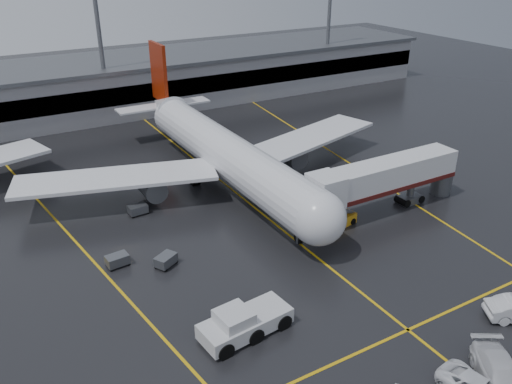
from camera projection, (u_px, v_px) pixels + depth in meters
ground at (263, 214)px, 57.55m from camera, size 220.00×220.00×0.00m
apron_line_centre at (263, 214)px, 57.54m from camera, size 0.25×90.00×0.02m
apron_line_stop at (408, 330)px, 40.38m from camera, size 60.00×0.25×0.02m
apron_line_left at (56, 220)px, 56.32m from camera, size 9.99×69.35×0.02m
apron_line_right at (336, 155)px, 73.47m from camera, size 7.57×69.64×0.02m
terminal at (125, 83)px, 93.08m from camera, size 122.00×19.00×8.60m
light_mast_mid at (99, 31)px, 81.80m from camera, size 3.00×1.20×25.45m
light_mast_right at (329, 13)px, 102.12m from camera, size 3.00×1.20×25.45m
main_airliner at (222, 151)px, 63.30m from camera, size 48.80×45.60×14.10m
jet_bridge at (385, 179)px, 56.53m from camera, size 19.90×3.40×6.05m
pushback_tractor at (243, 323)px, 39.54m from camera, size 7.45×3.76×2.57m
belt_loader at (340, 220)px, 55.04m from camera, size 3.92×2.33×2.34m
service_van_b at (502, 376)px, 34.86m from camera, size 5.58×6.86×1.87m
baggage_cart_a at (166, 260)px, 48.10m from camera, size 2.38×2.12×1.12m
baggage_cart_b at (117, 260)px, 48.12m from camera, size 2.12×1.49×1.12m
baggage_cart_c at (138, 209)px, 57.25m from camera, size 2.08×1.43×1.12m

